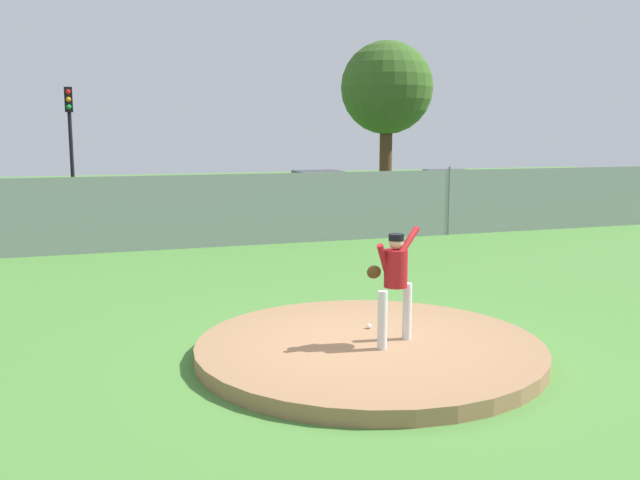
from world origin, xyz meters
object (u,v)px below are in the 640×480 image
baseball (369,326)px  parked_car_champagne (322,198)px  traffic_light_near (70,129)px  parked_car_charcoal (457,194)px  pitcher_youth (395,276)px  parked_car_navy (60,208)px

baseball → parked_car_champagne: 14.47m
baseball → traffic_light_near: bearing=103.4°
baseball → parked_car_charcoal: parked_car_charcoal is taller
pitcher_youth → baseball: pitcher_youth is taller
pitcher_youth → parked_car_champagne: bearing=74.7°
baseball → parked_car_charcoal: size_ratio=0.02×
parked_car_navy → parked_car_charcoal: parked_car_charcoal is taller
baseball → parked_car_champagne: bearing=73.8°
parked_car_charcoal → baseball: bearing=-124.3°
pitcher_youth → traffic_light_near: 19.44m
baseball → pitcher_youth: bearing=-87.9°
pitcher_youth → parked_car_navy: pitcher_youth is taller
pitcher_youth → parked_car_navy: (-4.70, 14.42, -0.37)m
parked_car_champagne → parked_car_charcoal: 5.57m
baseball → parked_car_navy: (-4.67, 13.61, 0.54)m
baseball → traffic_light_near: (-4.31, 18.03, 3.01)m
pitcher_youth → baseball: (-0.03, 0.80, -0.91)m
pitcher_youth → parked_car_champagne: 15.23m
pitcher_youth → baseball: size_ratio=21.80×
pitcher_youth → parked_car_charcoal: 17.70m
parked_car_charcoal → traffic_light_near: traffic_light_near is taller
parked_car_navy → parked_car_champagne: size_ratio=1.01×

